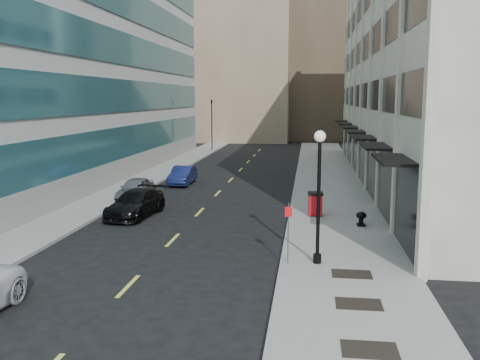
% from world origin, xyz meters
% --- Properties ---
extents(ground, '(160.00, 160.00, 0.00)m').
position_xyz_m(ground, '(0.00, 0.00, 0.00)').
color(ground, black).
rests_on(ground, ground).
extents(sidewalk_right, '(5.00, 80.00, 0.15)m').
position_xyz_m(sidewalk_right, '(7.50, 20.00, 0.07)').
color(sidewalk_right, gray).
rests_on(sidewalk_right, ground).
extents(sidewalk_left, '(3.00, 80.00, 0.15)m').
position_xyz_m(sidewalk_left, '(-6.50, 20.00, 0.07)').
color(sidewalk_left, gray).
rests_on(sidewalk_left, ground).
extents(building_right, '(15.30, 46.50, 18.25)m').
position_xyz_m(building_right, '(16.94, 26.99, 8.99)').
color(building_right, beige).
rests_on(building_right, ground).
extents(building_left, '(16.14, 46.00, 20.00)m').
position_xyz_m(building_left, '(-15.95, 27.00, 9.99)').
color(building_left, beige).
rests_on(building_left, ground).
extents(skyline_tan_near, '(14.00, 18.00, 28.00)m').
position_xyz_m(skyline_tan_near, '(-4.00, 68.00, 14.00)').
color(skyline_tan_near, '#9A8565').
rests_on(skyline_tan_near, ground).
extents(skyline_brown, '(12.00, 16.00, 34.00)m').
position_xyz_m(skyline_brown, '(8.00, 72.00, 17.00)').
color(skyline_brown, brown).
rests_on(skyline_brown, ground).
extents(skyline_tan_far, '(12.00, 14.00, 22.00)m').
position_xyz_m(skyline_tan_far, '(-14.00, 78.00, 11.00)').
color(skyline_tan_far, '#9A8565').
rests_on(skyline_tan_far, ground).
extents(skyline_stone, '(10.00, 14.00, 20.00)m').
position_xyz_m(skyline_stone, '(18.00, 66.00, 10.00)').
color(skyline_stone, beige).
rests_on(skyline_stone, ground).
extents(grate_near, '(1.40, 1.00, 0.01)m').
position_xyz_m(grate_near, '(7.60, -2.00, 0.15)').
color(grate_near, black).
rests_on(grate_near, sidewalk_right).
extents(grate_mid, '(1.40, 1.00, 0.01)m').
position_xyz_m(grate_mid, '(7.60, 1.00, 0.15)').
color(grate_mid, black).
rests_on(grate_mid, sidewalk_right).
extents(grate_far, '(1.40, 1.00, 0.01)m').
position_xyz_m(grate_far, '(7.60, 3.80, 0.15)').
color(grate_far, black).
rests_on(grate_far, sidewalk_right).
extents(road_centerline, '(0.15, 68.20, 0.01)m').
position_xyz_m(road_centerline, '(0.00, 17.00, 0.01)').
color(road_centerline, '#D8CC4C').
rests_on(road_centerline, ground).
extents(traffic_signal, '(0.66, 0.66, 6.98)m').
position_xyz_m(traffic_signal, '(-5.50, 48.00, 5.72)').
color(traffic_signal, black).
rests_on(traffic_signal, ground).
extents(car_black_pickup, '(2.49, 5.03, 1.41)m').
position_xyz_m(car_black_pickup, '(-3.20, 12.52, 0.70)').
color(car_black_pickup, black).
rests_on(car_black_pickup, ground).
extents(car_silver_sedan, '(1.62, 3.99, 1.36)m').
position_xyz_m(car_silver_sedan, '(-4.80, 17.28, 0.68)').
color(car_silver_sedan, gray).
rests_on(car_silver_sedan, ground).
extents(car_blue_sedan, '(1.42, 4.05, 1.33)m').
position_xyz_m(car_blue_sedan, '(-3.20, 23.35, 0.67)').
color(car_blue_sedan, navy).
rests_on(car_blue_sedan, ground).
extents(trash_bin, '(0.82, 0.90, 1.25)m').
position_xyz_m(trash_bin, '(6.40, 13.27, 0.82)').
color(trash_bin, red).
rests_on(trash_bin, sidewalk_right).
extents(lamppost, '(0.43, 0.43, 5.12)m').
position_xyz_m(lamppost, '(6.40, 4.96, 3.16)').
color(lamppost, black).
rests_on(lamppost, sidewalk_right).
extents(sign_post, '(0.27, 0.08, 2.33)m').
position_xyz_m(sign_post, '(5.30, 4.76, 1.65)').
color(sign_post, slate).
rests_on(sign_post, sidewalk_right).
extents(urn_planter, '(0.51, 0.51, 0.70)m').
position_xyz_m(urn_planter, '(8.60, 11.21, 0.58)').
color(urn_planter, black).
rests_on(urn_planter, sidewalk_right).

